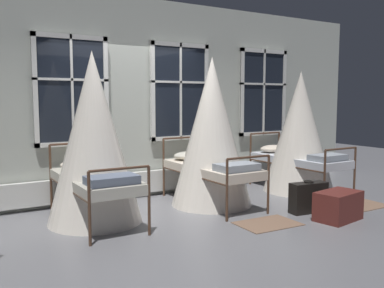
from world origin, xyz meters
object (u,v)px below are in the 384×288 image
(cot_third, at_px, (212,134))
(cot_fourth, at_px, (300,133))
(cot_second, at_px, (94,140))
(suitcase_dark, at_px, (308,197))
(travel_trunk, at_px, (338,206))

(cot_third, height_order, cot_fourth, cot_third)
(cot_second, bearing_deg, cot_third, -90.32)
(cot_second, distance_m, cot_third, 1.86)
(cot_second, relative_size, cot_third, 0.99)
(suitcase_dark, bearing_deg, cot_fourth, 57.74)
(cot_third, xyz_separation_m, suitcase_dark, (0.92, -1.14, -0.88))
(cot_fourth, xyz_separation_m, suitcase_dark, (-0.97, -1.16, -0.81))
(cot_second, height_order, cot_fourth, cot_second)
(cot_second, bearing_deg, suitcase_dark, -112.54)
(suitcase_dark, bearing_deg, travel_trunk, -75.93)
(cot_third, xyz_separation_m, travel_trunk, (0.97, -1.63, -0.91))
(cot_second, distance_m, cot_fourth, 3.75)
(cot_fourth, height_order, travel_trunk, cot_fourth)
(cot_third, distance_m, cot_fourth, 1.89)
(cot_second, relative_size, suitcase_dark, 3.89)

